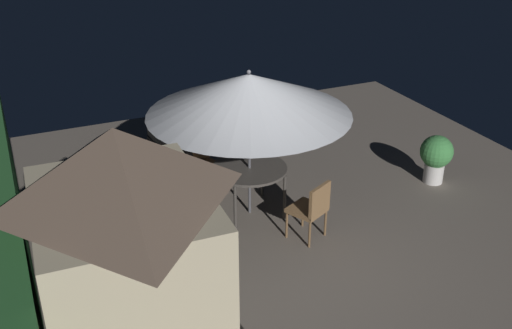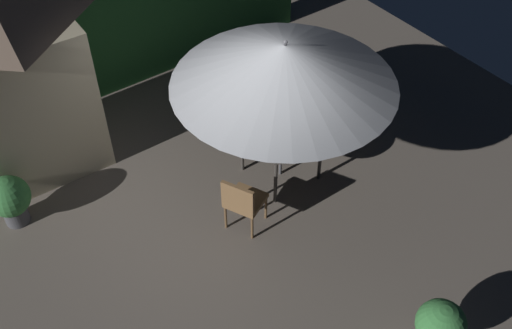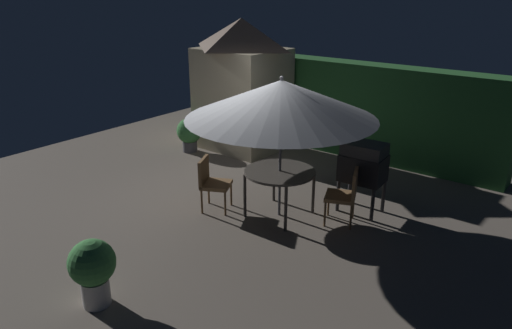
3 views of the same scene
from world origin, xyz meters
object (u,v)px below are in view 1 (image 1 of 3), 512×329
Objects in this scene: garden_shed at (129,270)px; chair_far_side at (203,161)px; patio_table at (249,171)px; patio_umbrella at (249,94)px; potted_plant_by_grill at (436,155)px; chair_near_shed at (312,207)px; bbq_grill at (170,149)px.

chair_far_side is (3.74, -2.01, -0.96)m from garden_shed.
garden_shed reaches higher than patio_table.
patio_table is (2.75, -2.41, -0.76)m from garden_shed.
patio_umbrella is 3.51× the size of potted_plant_by_grill.
chair_far_side reaches higher than patio_table.
patio_umbrella is (2.75, -2.41, 0.47)m from garden_shed.
chair_far_side is 3.90m from potted_plant_by_grill.
chair_near_shed is 1.07× the size of potted_plant_by_grill.
garden_shed is 2.54× the size of patio_table.
garden_shed is 4.35m from chair_far_side.
patio_umbrella is 1.75m from bbq_grill.
potted_plant_by_grill is (2.41, -5.68, -0.98)m from garden_shed.
bbq_grill is at bearing 43.62° from patio_table.
chair_near_shed reaches higher than patio_table.
chair_near_shed is (-1.03, -0.51, -0.19)m from patio_table.
chair_far_side is at bearing 22.03° from patio_table.
patio_umbrella is at bearing -157.97° from chair_far_side.
chair_near_shed is at bearing -144.19° from bbq_grill.
patio_table is at bearing -157.97° from chair_far_side.
garden_shed is 3.22× the size of chair_near_shed.
patio_table is 1.27× the size of chair_far_side.
bbq_grill is at bearing -21.39° from garden_shed.
patio_table is at bearing 90.00° from patio_umbrella.
patio_umbrella is at bearing 83.96° from potted_plant_by_grill.
chair_far_side is at bearing 24.36° from chair_near_shed.
patio_umbrella is at bearing -136.38° from bbq_grill.
garden_shed is at bearing 138.82° from patio_umbrella.
chair_far_side is at bearing 70.02° from potted_plant_by_grill.
garden_shed is 3.22× the size of chair_far_side.
potted_plant_by_grill is at bearing -96.04° from patio_umbrella.
chair_near_shed is at bearing -155.64° from chair_far_side.
patio_umbrella reaches higher than potted_plant_by_grill.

